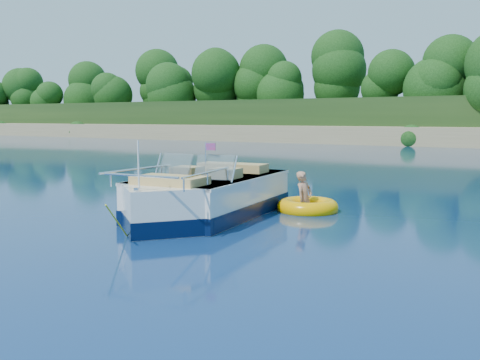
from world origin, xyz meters
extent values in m
plane|color=#0A2347|center=(0.00, 0.00, 0.00)|extent=(160.00, 160.00, 0.00)
cylinder|color=black|center=(-45.00, 41.00, 2.90)|extent=(0.44, 0.44, 2.80)
sphere|color=black|center=(-45.00, 41.00, 5.56)|extent=(4.62, 4.62, 4.62)
cylinder|color=black|center=(-18.00, 40.50, 3.10)|extent=(0.44, 0.44, 3.20)
sphere|color=black|center=(-18.00, 40.50, 6.14)|extent=(5.28, 5.28, 5.28)
cube|color=white|center=(-2.56, 1.73, 0.33)|extent=(2.59, 4.34, 1.15)
cube|color=white|center=(-2.36, -0.22, 0.33)|extent=(2.18, 2.18, 1.15)
cube|color=black|center=(-2.56, 1.73, 0.18)|extent=(2.63, 4.38, 0.33)
cube|color=black|center=(-2.36, -0.22, 0.18)|extent=(2.22, 2.22, 0.33)
cube|color=tan|center=(-2.59, 2.06, 0.66)|extent=(2.03, 3.06, 0.11)
cube|color=white|center=(-2.56, 1.73, 0.88)|extent=(2.63, 4.34, 0.07)
cube|color=black|center=(-2.78, 3.99, 0.38)|extent=(0.64, 0.44, 0.99)
cube|color=#8C9EA5|center=(-2.97, 0.92, 1.19)|extent=(0.87, 0.32, 0.53)
cube|color=#8C9EA5|center=(-1.99, 1.02, 1.19)|extent=(0.90, 0.48, 0.53)
cube|color=tan|center=(-3.02, 1.41, 0.91)|extent=(0.66, 0.66, 0.44)
cube|color=tan|center=(-2.04, 1.51, 0.91)|extent=(0.66, 0.66, 0.44)
cube|color=tan|center=(-2.67, 2.82, 0.91)|extent=(1.76, 0.77, 0.42)
cube|color=tan|center=(-2.38, -0.01, 0.89)|extent=(1.52, 0.96, 0.37)
cylinder|color=white|center=(-2.28, -1.05, 1.38)|extent=(0.03, 0.03, 0.93)
cube|color=red|center=(-2.09, 1.01, 1.63)|extent=(0.24, 0.04, 0.15)
cube|color=silver|center=(-2.28, -1.10, 0.94)|extent=(0.12, 0.08, 0.05)
cylinder|color=yellow|center=(-2.40, -1.50, 0.38)|extent=(0.54, 1.08, 0.84)
torus|color=#FFAC00|center=(-0.84, 3.32, 0.10)|extent=(1.89, 1.89, 0.39)
torus|color=red|center=(-0.84, 3.32, 0.12)|extent=(1.55, 1.55, 0.13)
imported|color=tan|center=(-0.94, 3.37, 0.00)|extent=(0.44, 0.78, 1.45)
camera|label=1|loc=(4.39, -8.42, 2.25)|focal=40.00mm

